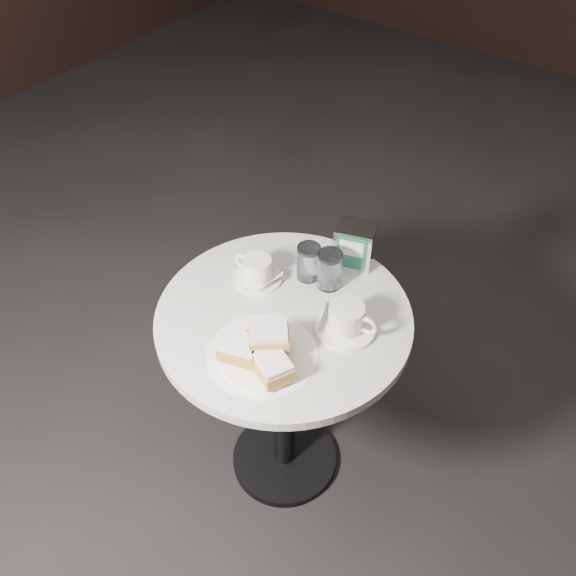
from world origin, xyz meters
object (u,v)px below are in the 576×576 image
at_px(coffee_cup_right, 347,320).
at_px(napkin_dispenser, 355,244).
at_px(cafe_table, 284,361).
at_px(beignet_plate, 261,353).
at_px(coffee_cup_left, 257,270).
at_px(water_glass_left, 309,262).
at_px(water_glass_right, 329,270).

height_order(coffee_cup_right, napkin_dispenser, napkin_dispenser).
bearing_deg(cafe_table, napkin_dispenser, 82.92).
distance_m(beignet_plate, coffee_cup_left, 0.31).
distance_m(coffee_cup_right, water_glass_left, 0.23).
bearing_deg(napkin_dispenser, water_glass_left, -136.54).
distance_m(beignet_plate, napkin_dispenser, 0.46).
relative_size(cafe_table, coffee_cup_right, 4.17).
distance_m(coffee_cup_left, coffee_cup_right, 0.31).
bearing_deg(water_glass_right, coffee_cup_left, -150.49).
height_order(water_glass_left, napkin_dispenser, napkin_dispenser).
height_order(beignet_plate, coffee_cup_left, beignet_plate).
bearing_deg(napkin_dispenser, coffee_cup_left, -147.10).
distance_m(coffee_cup_left, napkin_dispenser, 0.29).
distance_m(water_glass_right, napkin_dispenser, 0.13).
bearing_deg(coffee_cup_left, coffee_cup_right, -4.48).
bearing_deg(cafe_table, coffee_cup_left, 154.48).
distance_m(cafe_table, beignet_plate, 0.29).
height_order(water_glass_left, water_glass_right, water_glass_right).
xyz_separation_m(coffee_cup_right, napkin_dispenser, (-0.13, 0.24, 0.03)).
bearing_deg(coffee_cup_right, water_glass_right, 132.04).
distance_m(cafe_table, napkin_dispenser, 0.40).
relative_size(coffee_cup_left, napkin_dispenser, 1.15).
bearing_deg(water_glass_left, napkin_dispenser, 61.79).
height_order(beignet_plate, coffee_cup_right, beignet_plate).
distance_m(coffee_cup_right, napkin_dispenser, 0.28).
xyz_separation_m(coffee_cup_right, water_glass_left, (-0.20, 0.11, 0.02)).
relative_size(coffee_cup_right, napkin_dispenser, 1.35).
height_order(coffee_cup_left, water_glass_right, water_glass_right).
relative_size(cafe_table, napkin_dispenser, 5.62).
xyz_separation_m(cafe_table, napkin_dispenser, (0.04, 0.30, 0.26)).
xyz_separation_m(water_glass_right, napkin_dispenser, (0.00, 0.13, 0.01)).
height_order(coffee_cup_right, water_glass_left, water_glass_left).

